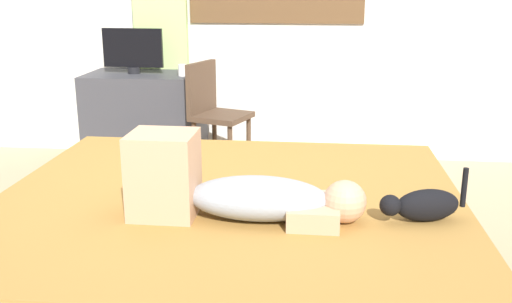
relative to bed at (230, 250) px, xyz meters
name	(u,v)px	position (x,y,z in m)	size (l,w,h in m)	color
ground_plane	(206,290)	(-0.13, 0.08, -0.26)	(16.00, 16.00, 0.00)	tan
bed	(230,250)	(0.00, 0.00, 0.00)	(2.11, 1.93, 0.52)	#997A56
person_lying	(234,190)	(0.06, -0.24, 0.38)	(0.94, 0.28, 0.34)	#8C939E
cat	(423,205)	(0.80, -0.20, 0.33)	(0.35, 0.18, 0.21)	black
desk	(146,119)	(-0.99, 2.06, 0.11)	(0.90, 0.56, 0.74)	#38383D
tv_monitor	(133,50)	(-1.06, 2.06, 0.67)	(0.48, 0.10, 0.35)	black
cup	(182,70)	(-0.65, 1.97, 0.53)	(0.07, 0.07, 0.09)	white
chair_by_desk	(213,109)	(-0.40, 1.86, 0.25)	(0.49, 0.49, 0.86)	#4C3828
curtain_left	(160,17)	(-0.91, 2.34, 0.90)	(0.44, 0.06, 2.32)	#ADCC75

